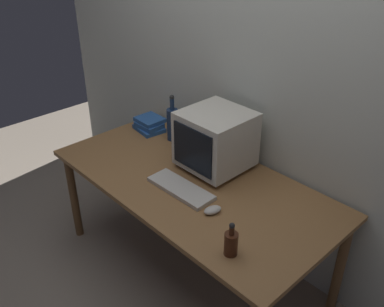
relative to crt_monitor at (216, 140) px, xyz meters
The scene contains 9 objects.
ground_plane 0.93m from the crt_monitor, 88.44° to the right, with size 6.00×6.00×0.00m, color gray.
back_wall 0.46m from the crt_monitor, 88.96° to the left, with size 4.00×0.08×2.50m, color beige.
desk 0.33m from the crt_monitor, 88.44° to the right, with size 1.77×0.88×0.71m.
crt_monitor is the anchor object (origin of this frame).
keyboard 0.37m from the crt_monitor, 82.85° to the right, with size 0.42×0.15×0.02m, color beige.
computer_mouse 0.49m from the crt_monitor, 47.34° to the right, with size 0.06×0.10×0.04m, color beige.
bottle_tall 0.47m from the crt_monitor, behind, with size 0.08×0.08×0.33m.
bottle_short 0.78m from the crt_monitor, 40.40° to the right, with size 0.07×0.07×0.18m.
book_stack 0.70m from the crt_monitor, behind, with size 0.23×0.19×0.09m.
Camera 1 is at (1.52, -1.43, 2.10)m, focal length 39.30 mm.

